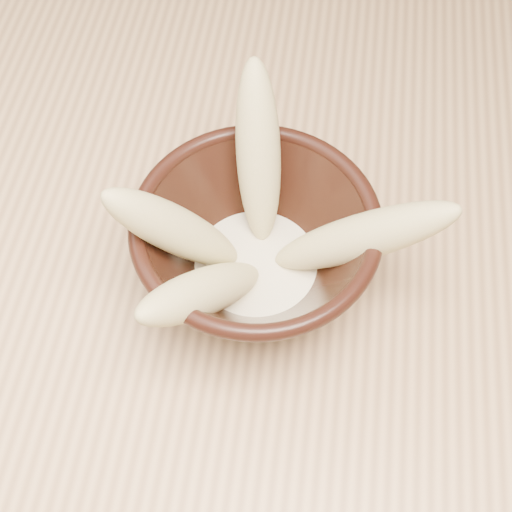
{
  "coord_description": "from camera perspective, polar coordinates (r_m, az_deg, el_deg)",
  "views": [
    {
      "loc": [
        0.1,
        -0.42,
        1.28
      ],
      "look_at": [
        0.07,
        -0.13,
        0.8
      ],
      "focal_mm": 50.0,
      "sensor_mm": 36.0,
      "label": 1
    }
  ],
  "objects": [
    {
      "name": "bowl",
      "position": [
        0.55,
        -0.0,
        0.47
      ],
      "size": [
        0.19,
        0.19,
        0.1
      ],
      "rotation": [
        0.0,
        0.0,
        0.41
      ],
      "color": "black",
      "rests_on": "table"
    },
    {
      "name": "banana_right",
      "position": [
        0.53,
        8.37,
        1.49
      ],
      "size": [
        0.15,
        0.04,
        0.13
      ],
      "primitive_type": "ellipsoid",
      "rotation": [
        0.88,
        0.0,
        1.54
      ],
      "color": "#CCC078",
      "rests_on": "bowl"
    },
    {
      "name": "milk_puddle",
      "position": [
        0.58,
        -0.0,
        -0.84
      ],
      "size": [
        0.11,
        0.11,
        0.01
      ],
      "primitive_type": "cylinder",
      "color": "beige",
      "rests_on": "bowl"
    },
    {
      "name": "banana_left",
      "position": [
        0.53,
        -6.49,
        2.11
      ],
      "size": [
        0.12,
        0.07,
        0.13
      ],
      "primitive_type": "ellipsoid",
      "rotation": [
        0.65,
        0.0,
        -1.24
      ],
      "color": "#CCC078",
      "rests_on": "bowl"
    },
    {
      "name": "banana_front",
      "position": [
        0.51,
        -4.31,
        -2.93
      ],
      "size": [
        0.11,
        0.13,
        0.11
      ],
      "primitive_type": "ellipsoid",
      "rotation": [
        0.93,
        0.0,
        -0.62
      ],
      "color": "#CCC078",
      "rests_on": "bowl"
    },
    {
      "name": "banana_upright",
      "position": [
        0.56,
        0.2,
        8.2
      ],
      "size": [
        0.06,
        0.11,
        0.14
      ],
      "primitive_type": "ellipsoid",
      "rotation": [
        0.55,
        0.0,
        3.36
      ],
      "color": "#CCC078",
      "rests_on": "bowl"
    },
    {
      "name": "table",
      "position": [
        0.75,
        -3.63,
        4.14
      ],
      "size": [
        1.2,
        0.8,
        0.75
      ],
      "color": "tan",
      "rests_on": "ground"
    }
  ]
}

